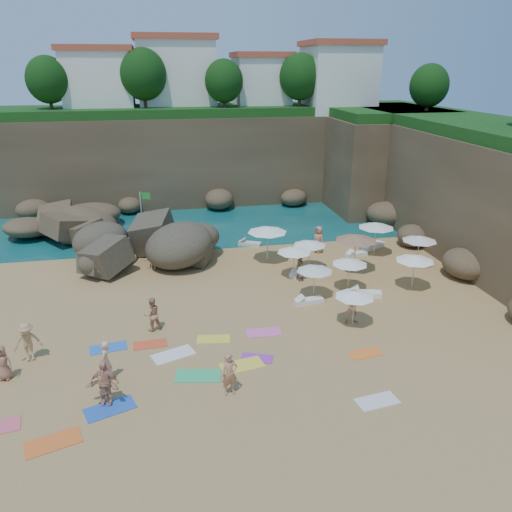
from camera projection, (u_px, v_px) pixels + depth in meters
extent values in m
plane|color=tan|center=(230.00, 313.00, 26.63)|extent=(120.00, 120.00, 0.00)
plane|color=#0C4751|center=(190.00, 187.00, 54.10)|extent=(120.00, 120.00, 0.00)
cube|color=brown|center=(213.00, 157.00, 48.44)|extent=(44.00, 8.00, 8.00)
cube|color=brown|center=(474.00, 189.00, 35.91)|extent=(8.00, 30.00, 8.00)
cube|color=brown|center=(379.00, 161.00, 46.54)|extent=(10.00, 12.00, 8.00)
cube|color=white|center=(99.00, 84.00, 45.14)|extent=(6.00, 5.00, 5.50)
cube|color=#B2472D|center=(95.00, 48.00, 44.06)|extent=(6.48, 5.40, 0.50)
cube|color=white|center=(176.00, 77.00, 47.13)|extent=(7.00, 6.00, 6.50)
cube|color=#B2472D|center=(174.00, 37.00, 45.87)|extent=(7.56, 6.48, 0.50)
cube|color=white|center=(261.00, 86.00, 47.91)|extent=(5.00, 5.00, 5.00)
cube|color=#B2472D|center=(261.00, 55.00, 46.92)|extent=(5.40, 5.40, 0.50)
cube|color=white|center=(338.00, 80.00, 47.15)|extent=(6.00, 6.00, 6.00)
cube|color=#B2472D|center=(340.00, 43.00, 45.98)|extent=(6.48, 6.48, 0.50)
sphere|color=#11380F|center=(48.00, 80.00, 42.43)|extent=(3.60, 3.60, 3.60)
sphere|color=#11380F|center=(143.00, 74.00, 43.72)|extent=(4.05, 4.05, 4.05)
sphere|color=#11380F|center=(224.00, 81.00, 44.25)|extent=(3.42, 3.42, 3.42)
sphere|color=#11380F|center=(300.00, 77.00, 45.39)|extent=(3.78, 3.78, 3.78)
sphere|color=#11380F|center=(429.00, 85.00, 40.79)|extent=(3.15, 3.15, 3.15)
cylinder|color=white|center=(8.00, 165.00, 49.80)|extent=(0.10, 0.10, 6.00)
cylinder|color=white|center=(24.00, 165.00, 50.07)|extent=(0.10, 0.10, 6.00)
cylinder|color=white|center=(40.00, 164.00, 50.34)|extent=(0.10, 0.10, 6.00)
cylinder|color=silver|center=(142.00, 219.00, 35.80)|extent=(0.08, 0.08, 4.05)
cube|color=#218729|center=(146.00, 196.00, 35.26)|extent=(0.67, 0.31, 0.46)
cylinder|color=silver|center=(294.00, 263.00, 30.77)|extent=(0.06, 0.06, 1.88)
cone|color=white|center=(294.00, 250.00, 30.45)|extent=(2.11, 2.11, 0.32)
cylinder|color=silver|center=(267.00, 245.00, 33.19)|extent=(0.07, 0.07, 2.34)
cone|color=white|center=(267.00, 229.00, 32.79)|extent=(2.63, 2.63, 0.40)
cylinder|color=silver|center=(375.00, 239.00, 34.49)|extent=(0.06, 0.06, 2.19)
cone|color=silver|center=(376.00, 225.00, 34.12)|extent=(2.46, 2.46, 0.37)
cylinder|color=silver|center=(418.00, 252.00, 32.48)|extent=(0.06, 0.06, 1.98)
cone|color=silver|center=(420.00, 238.00, 32.14)|extent=(2.23, 2.23, 0.34)
cylinder|color=silver|center=(309.00, 256.00, 31.98)|extent=(0.05, 0.05, 1.87)
cone|color=white|center=(310.00, 243.00, 31.66)|extent=(2.10, 2.10, 0.32)
cylinder|color=silver|center=(355.00, 254.00, 31.64)|extent=(0.07, 0.07, 2.35)
cone|color=red|center=(356.00, 237.00, 31.23)|extent=(2.64, 2.64, 0.40)
cylinder|color=silver|center=(314.00, 283.00, 28.12)|extent=(0.05, 0.05, 1.83)
cone|color=silver|center=(315.00, 269.00, 27.81)|extent=(2.05, 2.05, 0.31)
cylinder|color=silver|center=(413.00, 273.00, 29.22)|extent=(0.06, 0.06, 1.98)
cone|color=white|center=(415.00, 258.00, 28.88)|extent=(2.23, 2.23, 0.34)
cylinder|color=silver|center=(349.00, 276.00, 29.03)|extent=(0.05, 0.05, 1.84)
cone|color=white|center=(350.00, 262.00, 28.71)|extent=(2.07, 2.07, 0.31)
cylinder|color=silver|center=(354.00, 309.00, 25.13)|extent=(0.05, 0.05, 1.78)
cone|color=white|center=(355.00, 294.00, 24.82)|extent=(2.00, 2.00, 0.30)
cube|color=silver|center=(301.00, 273.00, 31.43)|extent=(1.73, 1.44, 0.27)
cube|color=silver|center=(250.00, 244.00, 36.57)|extent=(1.72, 1.21, 0.26)
cube|color=white|center=(373.00, 246.00, 36.02)|extent=(2.08, 1.54, 0.31)
cube|color=white|center=(365.00, 294.00, 28.57)|extent=(1.93, 1.07, 0.28)
cube|color=white|center=(356.00, 254.00, 34.59)|extent=(1.61, 0.82, 0.24)
cube|color=white|center=(309.00, 301.00, 27.74)|extent=(1.66, 0.73, 0.25)
cube|color=blue|center=(110.00, 408.00, 19.24)|extent=(2.09, 1.53, 0.03)
cube|color=orange|center=(53.00, 442.00, 17.52)|extent=(2.08, 1.48, 0.03)
cube|color=#33B56F|center=(198.00, 376.00, 21.26)|extent=(2.08, 1.30, 0.03)
cube|color=yellow|center=(214.00, 339.00, 24.11)|extent=(1.71, 1.03, 0.03)
cube|color=white|center=(173.00, 355.00, 22.81)|extent=(2.12, 1.56, 0.03)
cube|color=purple|center=(257.00, 358.00, 22.55)|extent=(1.61, 1.20, 0.03)
cube|color=#DF4B27|center=(150.00, 344.00, 23.65)|extent=(1.61, 0.87, 0.03)
cube|color=blue|center=(108.00, 348.00, 23.36)|extent=(1.79, 1.09, 0.03)
cube|color=#F55FB6|center=(264.00, 332.00, 24.71)|extent=(1.75, 0.91, 0.03)
cube|color=orange|center=(365.00, 353.00, 22.93)|extent=(1.59, 0.94, 0.03)
cube|color=yellow|center=(242.00, 365.00, 21.99)|extent=(2.03, 1.27, 0.03)
cube|color=silver|center=(377.00, 401.00, 19.67)|extent=(1.76, 1.05, 0.03)
imported|color=tan|center=(152.00, 314.00, 24.65)|extent=(1.01, 0.88, 1.76)
imported|color=tan|center=(153.00, 257.00, 32.01)|extent=(1.12, 0.57, 1.66)
imported|color=#A37951|center=(300.00, 267.00, 30.36)|extent=(0.53, 1.06, 1.74)
imported|color=tan|center=(319.00, 239.00, 34.94)|extent=(0.86, 1.06, 1.91)
imported|color=#AB7B55|center=(85.00, 250.00, 33.51)|extent=(1.45, 0.60, 1.52)
imported|color=#F4AB8A|center=(106.00, 361.00, 20.68)|extent=(0.55, 0.74, 1.84)
imported|color=tan|center=(30.00, 355.00, 22.33)|extent=(1.59, 2.06, 0.49)
imported|color=tan|center=(107.00, 399.00, 19.46)|extent=(1.48, 2.07, 0.46)
imported|color=#95624A|center=(5.00, 375.00, 21.00)|extent=(0.97, 1.64, 0.41)
imported|color=#DEAF74|center=(105.00, 399.00, 19.52)|extent=(1.74, 1.80, 0.38)
imported|color=tan|center=(230.00, 389.00, 20.07)|extent=(0.96, 1.89, 0.43)
imported|color=#F9B98D|center=(353.00, 317.00, 25.51)|extent=(1.05, 1.90, 0.69)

